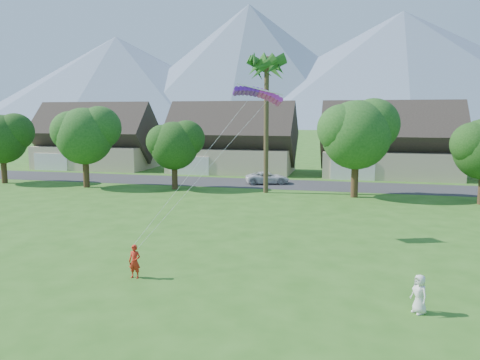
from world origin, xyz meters
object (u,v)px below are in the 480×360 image
(kite_flyer, at_px, (135,261))
(parked_car, at_px, (267,178))
(parafoil_kite, at_px, (258,93))
(watcher, at_px, (419,294))

(kite_flyer, relative_size, parked_car, 0.33)
(parked_car, distance_m, parafoil_kite, 22.47)
(watcher, xyz_separation_m, parked_car, (-11.13, 30.35, -0.10))
(parafoil_kite, bearing_deg, watcher, -67.01)
(parked_car, bearing_deg, kite_flyer, 160.41)
(watcher, relative_size, parked_car, 0.32)
(watcher, height_order, parafoil_kite, parafoil_kite)
(kite_flyer, height_order, parked_car, kite_flyer)
(watcher, relative_size, parafoil_kite, 0.48)
(watcher, bearing_deg, parafoil_kite, -175.41)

